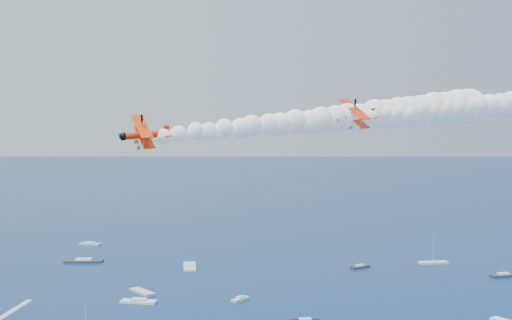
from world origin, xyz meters
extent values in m
cube|color=#303740|center=(117.38, 105.11, 0.35)|extent=(9.50, 3.19, 0.70)
cube|color=silver|center=(104.74, 130.35, 0.35)|extent=(11.60, 4.87, 0.70)
cube|color=silver|center=(-21.23, 205.24, 0.35)|extent=(9.75, 7.78, 0.70)
cube|color=white|center=(13.43, 149.20, 0.35)|extent=(6.77, 14.67, 0.70)
cube|color=white|center=(-9.54, 107.02, 0.35)|extent=(11.20, 7.60, 0.70)
cube|color=#323A43|center=(-24.47, 170.11, 0.35)|extent=(15.35, 8.16, 0.70)
cube|color=white|center=(20.61, 101.12, 0.35)|extent=(6.39, 5.18, 0.70)
cube|color=silver|center=(-7.36, 118.00, 0.35)|extent=(7.68, 11.29, 0.70)
cube|color=#2F343E|center=(74.57, 131.22, 0.35)|extent=(7.96, 4.48, 0.70)
cube|color=white|center=(-48.13, 101.52, 0.03)|extent=(15.49, 36.19, 0.04)
camera|label=1|loc=(-27.95, -87.06, 54.68)|focal=45.38mm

